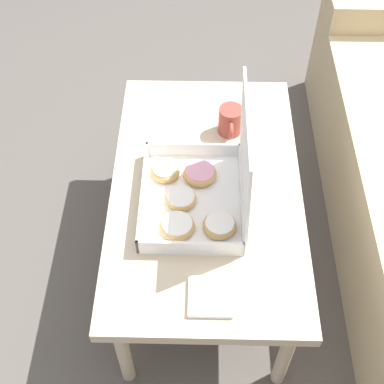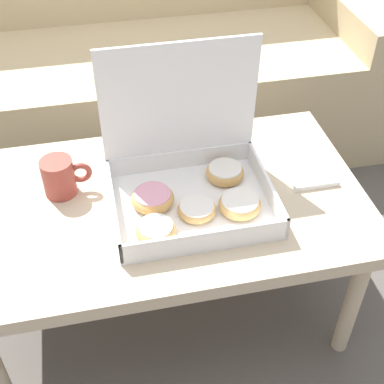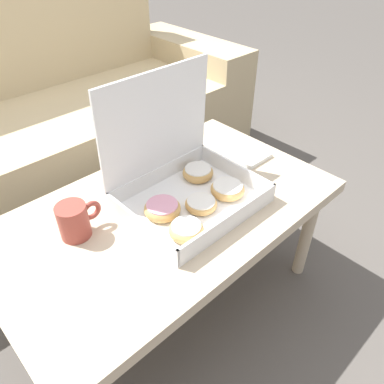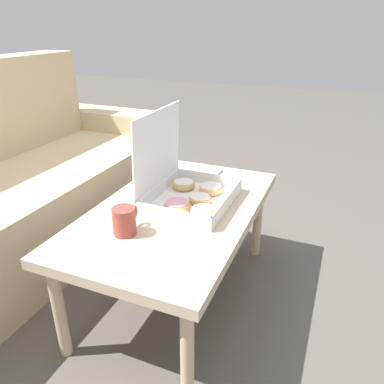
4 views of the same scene
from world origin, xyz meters
The scene contains 6 objects.
ground_plane centered at (0.00, 0.00, 0.00)m, with size 12.00×12.00×0.00m, color #514C47.
couch centered at (0.00, 0.80, 0.32)m, with size 2.13×0.79×0.96m.
coffee_table centered at (0.00, -0.16, 0.40)m, with size 1.04×0.62×0.45m.
pastry_box centered at (0.07, -0.18, 0.51)m, with size 0.40×0.32×0.38m.
coffee_mug centered at (-0.25, -0.08, 0.50)m, with size 0.13×0.08×0.10m.
napkin_stack centered at (0.40, -0.15, 0.45)m, with size 0.12×0.12×0.02m.
Camera 4 is at (-1.23, -0.74, 1.14)m, focal length 35.00 mm.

